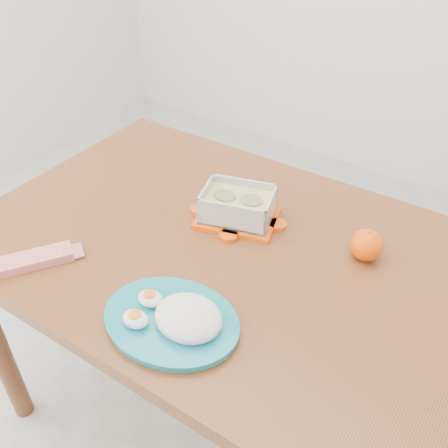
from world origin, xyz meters
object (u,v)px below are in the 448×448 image
Objects in this scene: food_container at (238,206)px; rice_plate at (176,318)px; orange_fruit at (367,245)px; dining_table at (224,270)px.

food_container reaches higher than rice_plate.
dining_table is at bearing -154.25° from orange_fruit.
rice_plate is (0.10, -0.37, -0.02)m from food_container.
food_container is at bearing -172.12° from orange_fruit.
food_container reaches higher than orange_fruit.
food_container is 0.39m from rice_plate.
food_container is at bearing 97.55° from rice_plate.
dining_table is 0.31m from rice_plate.
food_container is at bearing 103.52° from dining_table.
rice_plate is at bearing -76.63° from dining_table.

